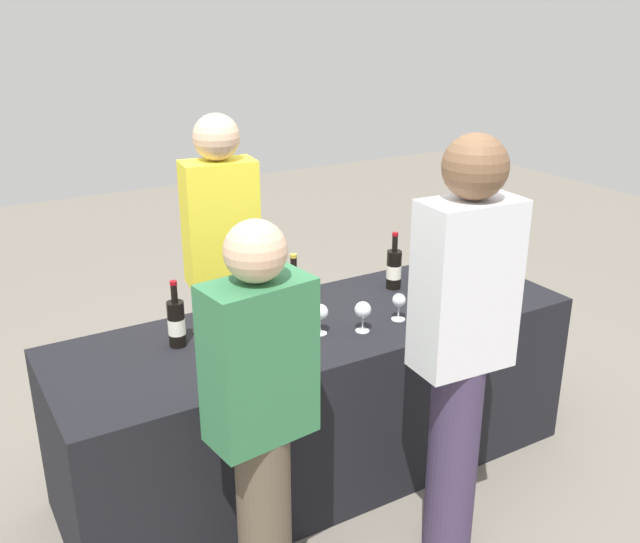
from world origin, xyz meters
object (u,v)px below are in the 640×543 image
(wine_bottle_2, at_px, (394,269))
(wine_bottle_0, at_px, (176,323))
(wine_bottle_3, at_px, (422,264))
(wine_bottle_4, at_px, (446,260))
(wine_glass_3, at_px, (399,301))
(wine_glass_1, at_px, (320,313))
(server_pouring, at_px, (223,263))
(guest_0, at_px, (261,415))
(wine_glass_5, at_px, (483,282))
(guest_1, at_px, (462,340))
(wine_bottle_1, at_px, (294,293))
(wine_glass_0, at_px, (248,332))
(wine_glass_2, at_px, (363,311))
(wine_glass_4, at_px, (421,295))

(wine_bottle_2, bearing_deg, wine_bottle_0, -176.96)
(wine_bottle_3, bearing_deg, wine_bottle_2, 169.28)
(wine_bottle_4, relative_size, wine_glass_3, 2.46)
(wine_bottle_3, bearing_deg, wine_glass_1, -162.13)
(server_pouring, bearing_deg, guest_0, 79.43)
(wine_glass_5, xyz_separation_m, guest_0, (-1.45, -0.46, -0.04))
(wine_bottle_2, relative_size, wine_glass_3, 2.31)
(wine_bottle_2, height_order, wine_bottle_3, wine_bottle_3)
(wine_bottle_4, bearing_deg, guest_1, -127.13)
(wine_bottle_1, height_order, guest_1, guest_1)
(wine_glass_0, relative_size, server_pouring, 0.08)
(wine_glass_2, height_order, wine_glass_3, wine_glass_2)
(server_pouring, height_order, guest_1, guest_1)
(wine_glass_1, bearing_deg, guest_1, -69.56)
(wine_glass_1, bearing_deg, wine_glass_3, -8.23)
(wine_bottle_0, xyz_separation_m, wine_glass_3, (0.97, -0.27, -0.01))
(wine_glass_2, relative_size, wine_glass_5, 1.10)
(wine_bottle_1, bearing_deg, wine_bottle_3, 0.81)
(wine_bottle_1, height_order, wine_bottle_2, wine_bottle_1)
(wine_glass_4, xyz_separation_m, guest_0, (-1.07, -0.49, -0.05))
(wine_glass_4, xyz_separation_m, wine_glass_5, (0.37, -0.02, -0.00))
(wine_glass_2, bearing_deg, guest_1, -83.56)
(wine_bottle_1, relative_size, wine_glass_2, 2.14)
(wine_bottle_3, height_order, wine_glass_5, wine_bottle_3)
(wine_glass_0, bearing_deg, wine_glass_1, 2.11)
(wine_bottle_1, relative_size, wine_glass_0, 2.15)
(wine_glass_0, xyz_separation_m, wine_glass_4, (0.87, -0.04, -0.01))
(wine_glass_4, bearing_deg, guest_1, -115.10)
(wine_glass_1, bearing_deg, wine_glass_4, -5.37)
(wine_bottle_4, xyz_separation_m, wine_glass_5, (-0.01, -0.29, -0.02))
(server_pouring, relative_size, guest_1, 0.96)
(wine_bottle_2, xyz_separation_m, guest_1, (-0.36, -0.92, 0.08))
(wine_glass_0, xyz_separation_m, wine_glass_5, (1.25, -0.06, -0.01))
(wine_bottle_3, height_order, wine_glass_1, wine_bottle_3)
(wine_glass_0, bearing_deg, wine_bottle_0, 135.49)
(wine_bottle_2, distance_m, wine_glass_0, 1.00)
(wine_glass_3, height_order, server_pouring, server_pouring)
(guest_0, distance_m, guest_1, 0.81)
(wine_bottle_1, bearing_deg, wine_bottle_2, 3.83)
(wine_bottle_2, height_order, wine_glass_3, wine_bottle_2)
(wine_glass_1, height_order, server_pouring, server_pouring)
(wine_bottle_3, xyz_separation_m, guest_0, (-1.31, -0.78, -0.06))
(wine_glass_0, distance_m, wine_glass_5, 1.25)
(wine_glass_0, bearing_deg, wine_bottle_1, 35.01)
(wine_bottle_0, bearing_deg, guest_1, -46.14)
(wine_bottle_4, xyz_separation_m, wine_glass_4, (-0.38, -0.27, -0.02))
(wine_bottle_3, bearing_deg, wine_glass_2, -151.26)
(wine_bottle_4, height_order, wine_glass_2, wine_bottle_4)
(wine_bottle_1, bearing_deg, wine_glass_1, -89.47)
(wine_glass_3, distance_m, server_pouring, 0.93)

